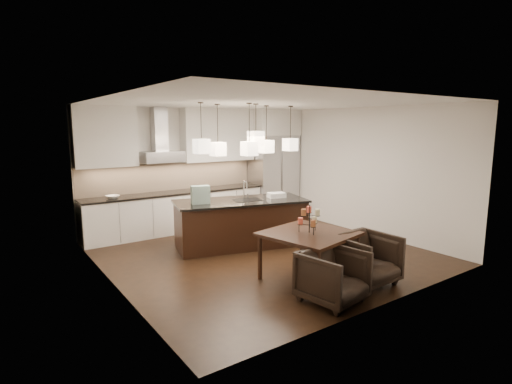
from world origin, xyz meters
TOP-DOWN VIEW (x-y plane):
  - floor at (0.00, 0.00)m, footprint 5.50×5.50m
  - ceiling at (0.00, 0.00)m, footprint 5.50×5.50m
  - wall_back at (0.00, 2.76)m, footprint 5.50×0.02m
  - wall_front at (0.00, -2.76)m, footprint 5.50×0.02m
  - wall_left at (-2.76, 0.00)m, footprint 0.02×5.50m
  - wall_right at (2.76, 0.00)m, footprint 0.02×5.50m
  - refrigerator at (2.10, 2.38)m, footprint 1.20×0.72m
  - fridge_panel at (2.10, 2.38)m, footprint 1.26×0.72m
  - lower_cabinets at (-0.62, 2.43)m, footprint 4.21×0.62m
  - countertop at (-0.62, 2.43)m, footprint 4.21×0.66m
  - backsplash at (-0.62, 2.73)m, footprint 4.21×0.02m
  - upper_cab_left at (-2.10, 2.57)m, footprint 1.25×0.35m
  - upper_cab_right at (0.55, 2.57)m, footprint 1.85×0.35m
  - hood_canopy at (-0.93, 2.48)m, footprint 0.90×0.52m
  - hood_chimney at (-0.93, 2.59)m, footprint 0.30×0.28m
  - fruit_bowl at (-2.07, 2.38)m, footprint 0.31×0.31m
  - island_body at (-0.05, 0.66)m, footprint 2.70×1.63m
  - island_top at (-0.05, 0.66)m, footprint 2.80×1.73m
  - faucet at (0.07, 0.73)m, footprint 0.16×0.26m
  - tote_bag at (-0.87, 0.80)m, footprint 0.38×0.26m
  - food_container at (0.71, 0.47)m, footprint 0.39×0.32m
  - dining_table at (-0.15, -1.46)m, footprint 1.47×1.47m
  - candelabra at (-0.15, -1.46)m, footprint 0.42×0.42m
  - candle_a at (-0.01, -1.43)m, footprint 0.09×0.09m
  - candle_b at (-0.24, -1.35)m, footprint 0.09×0.09m
  - candle_c at (-0.20, -1.59)m, footprint 0.09×0.09m
  - candle_d at (-0.06, -1.35)m, footprint 0.09×0.09m
  - candle_e at (-0.28, -1.46)m, footprint 0.09×0.09m
  - candle_f at (-0.11, -1.58)m, footprint 0.09×0.09m
  - armchair_left at (-0.47, -2.28)m, footprint 0.89×0.91m
  - armchair_right at (0.44, -2.10)m, footprint 0.82×0.84m
  - pendant_a at (-0.98, 0.49)m, footprint 0.24×0.24m
  - pendant_b at (-0.49, 0.77)m, footprint 0.24×0.24m
  - pendant_c at (0.07, 0.30)m, footprint 0.24×0.24m
  - pendant_d at (0.62, 0.72)m, footprint 0.24×0.24m
  - pendant_e at (1.13, 0.56)m, footprint 0.24×0.24m
  - pendant_f at (-0.17, 0.17)m, footprint 0.24×0.24m

SIDE VIEW (x-z plane):
  - floor at x=0.00m, z-range -0.02..0.00m
  - armchair_left at x=-0.47m, z-range 0.00..0.73m
  - dining_table at x=-0.15m, z-range 0.00..0.75m
  - armchair_right at x=0.44m, z-range 0.00..0.77m
  - lower_cabinets at x=-0.62m, z-range 0.00..0.88m
  - island_body at x=-0.05m, z-range 0.00..0.89m
  - countertop at x=-0.62m, z-range 0.88..0.92m
  - island_top at x=-0.05m, z-range 0.89..0.93m
  - candle_a at x=-0.01m, z-range 0.88..0.98m
  - candle_b at x=-0.24m, z-range 0.88..0.98m
  - candle_c at x=-0.20m, z-range 0.88..0.98m
  - fruit_bowl at x=-2.07m, z-range 0.92..0.98m
  - candelabra at x=-0.15m, z-range 0.75..1.19m
  - food_container at x=0.71m, z-range 0.93..1.03m
  - refrigerator at x=2.10m, z-range 0.00..2.15m
  - candle_d at x=-0.06m, z-range 1.04..1.14m
  - candle_e at x=-0.28m, z-range 1.04..1.14m
  - candle_f at x=-0.11m, z-range 1.04..1.14m
  - tote_bag at x=-0.87m, z-range 0.93..1.27m
  - faucet at x=0.07m, z-range 0.93..1.31m
  - backsplash at x=-0.62m, z-range 0.92..1.55m
  - wall_back at x=0.00m, z-range 0.00..2.80m
  - wall_front at x=0.00m, z-range 0.00..2.80m
  - wall_left at x=-2.76m, z-range 0.00..2.80m
  - wall_right at x=2.76m, z-range 0.00..2.80m
  - hood_canopy at x=-0.93m, z-range 1.60..1.84m
  - pendant_b at x=-0.49m, z-range 1.82..2.08m
  - pendant_d at x=0.62m, z-range 1.84..2.10m
  - pendant_f at x=-0.17m, z-range 1.85..2.11m
  - pendant_e at x=1.13m, z-range 1.87..2.13m
  - pendant_a at x=-0.98m, z-range 1.90..2.16m
  - pendant_c at x=0.07m, z-range 2.03..2.29m
  - upper_cab_left at x=-2.10m, z-range 1.55..2.80m
  - upper_cab_right at x=0.55m, z-range 1.55..2.80m
  - hood_chimney at x=-0.93m, z-range 1.84..2.80m
  - fridge_panel at x=2.10m, z-range 2.15..2.80m
  - ceiling at x=0.00m, z-range 2.80..2.82m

